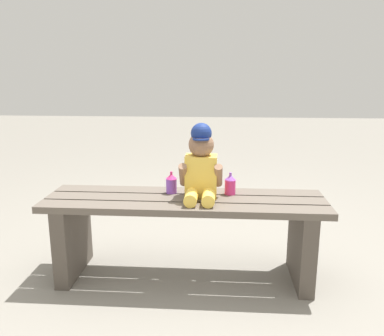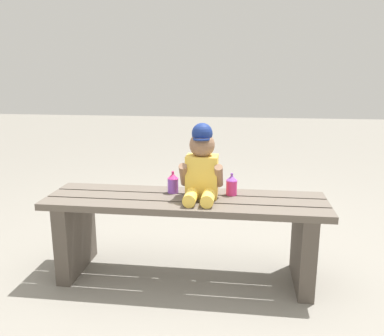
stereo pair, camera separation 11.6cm
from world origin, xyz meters
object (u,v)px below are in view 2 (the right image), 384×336
at_px(park_bench, 185,224).
at_px(sippy_cup_left, 173,183).
at_px(child_figure, 202,166).
at_px(sippy_cup_right, 232,185).

xyz_separation_m(park_bench, sippy_cup_left, (-0.08, 0.09, 0.21)).
xyz_separation_m(park_bench, child_figure, (0.09, 0.02, 0.33)).
bearing_deg(child_figure, park_bench, -169.47).
bearing_deg(sippy_cup_right, sippy_cup_left, 180.00).
height_order(park_bench, sippy_cup_left, sippy_cup_left).
bearing_deg(sippy_cup_right, park_bench, -160.74).
distance_m(park_bench, sippy_cup_left, 0.24).
xyz_separation_m(park_bench, sippy_cup_right, (0.25, 0.09, 0.21)).
relative_size(child_figure, sippy_cup_right, 3.26).
distance_m(child_figure, sippy_cup_left, 0.22).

